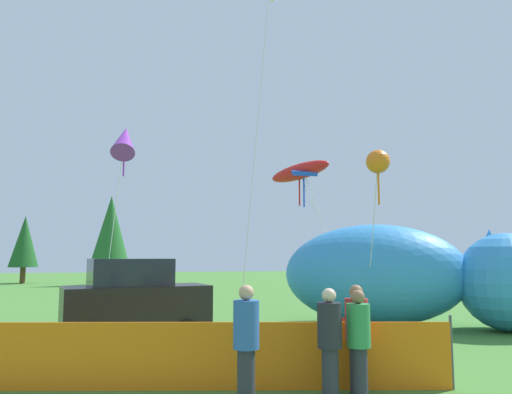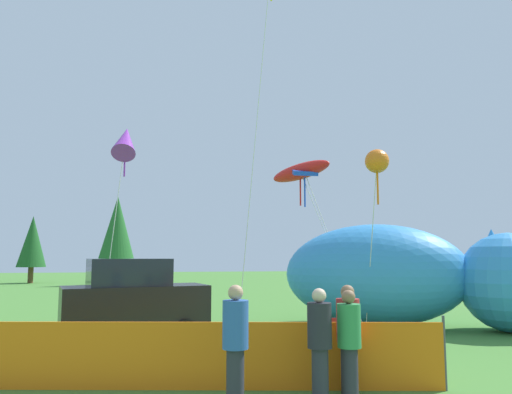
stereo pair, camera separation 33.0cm
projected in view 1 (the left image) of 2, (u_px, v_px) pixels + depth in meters
name	position (u px, v px, depth m)	size (l,w,h in m)	color
ground_plane	(267.00, 356.00, 11.82)	(120.00, 120.00, 0.00)	#477F33
parked_car	(135.00, 301.00, 14.00)	(4.25, 2.53, 2.28)	black
folding_chair	(336.00, 334.00, 11.65)	(0.58, 0.58, 0.94)	maroon
inflatable_cat	(407.00, 279.00, 16.75)	(8.67, 6.68, 3.44)	#338CD8
safety_fence	(211.00, 356.00, 8.91)	(8.56, 1.68, 1.31)	orange
spectator_in_green_shirt	(359.00, 340.00, 8.32)	(0.39, 0.39, 1.81)	#2D2D38
spectator_in_grey_shirt	(246.00, 340.00, 7.92)	(0.42, 0.42, 1.91)	#2D2D38
spectator_in_yellow_shirt	(357.00, 334.00, 8.70)	(0.41, 0.41, 1.87)	#2D2D38
spectator_in_black_shirt	(330.00, 340.00, 8.18)	(0.40, 0.40, 1.84)	#2D2D38
kite_red_lizard	(299.00, 172.00, 18.94)	(2.64, 3.49, 6.04)	silver
kite_blue_box	(304.00, 175.00, 18.66)	(1.72, 3.09, 5.67)	silver
kite_orange_flower	(378.00, 163.00, 14.94)	(0.71, 1.98, 5.53)	silver
kite_purple_delta	(124.00, 140.00, 17.63)	(1.03, 1.53, 7.23)	silver
horizon_tree_east	(111.00, 230.00, 40.29)	(3.01, 3.01, 7.18)	brown
horizon_tree_west	(24.00, 242.00, 42.32)	(2.39, 2.39, 5.71)	brown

